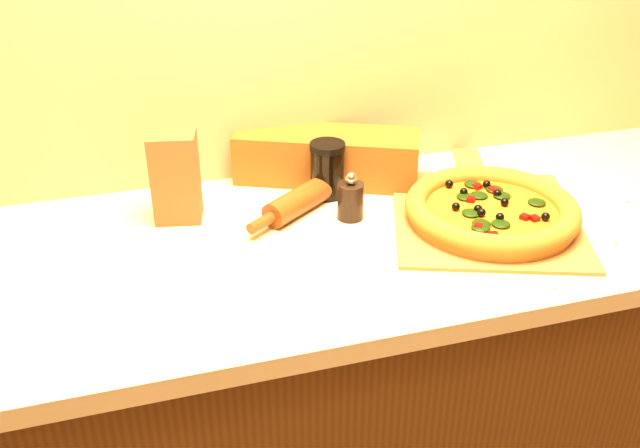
% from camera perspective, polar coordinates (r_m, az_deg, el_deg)
% --- Properties ---
extents(cabinet, '(2.80, 0.65, 0.86)m').
position_cam_1_polar(cabinet, '(1.72, 0.30, -14.70)').
color(cabinet, '#4A2A10').
rests_on(cabinet, ground).
extents(countertop, '(2.84, 0.68, 0.04)m').
position_cam_1_polar(countertop, '(1.44, 0.34, -1.72)').
color(countertop, beige).
rests_on(countertop, cabinet).
extents(pizza_peel, '(0.50, 0.61, 0.01)m').
position_cam_1_polar(pizza_peel, '(1.55, 12.99, 0.83)').
color(pizza_peel, brown).
rests_on(pizza_peel, countertop).
extents(pizza, '(0.36, 0.36, 0.05)m').
position_cam_1_polar(pizza, '(1.51, 13.55, 1.09)').
color(pizza, '#B6722D').
rests_on(pizza, pizza_peel).
extents(pepper_grinder, '(0.06, 0.06, 0.11)m').
position_cam_1_polar(pepper_grinder, '(1.49, 2.46, 1.97)').
color(pepper_grinder, black).
rests_on(pepper_grinder, countertop).
extents(rolling_pin, '(0.34, 0.26, 0.06)m').
position_cam_1_polar(rolling_pin, '(1.55, -0.52, 2.53)').
color(rolling_pin, '#5E2B10').
rests_on(rolling_pin, countertop).
extents(bread_bag, '(0.44, 0.30, 0.12)m').
position_cam_1_polar(bread_bag, '(1.65, 0.56, 5.45)').
color(bread_bag, brown).
rests_on(bread_bag, countertop).
extents(paper_bag, '(0.11, 0.09, 0.19)m').
position_cam_1_polar(paper_bag, '(1.49, -11.49, 3.70)').
color(paper_bag, brown).
rests_on(paper_bag, countertop).
extents(dark_jar, '(0.08, 0.08, 0.13)m').
position_cam_1_polar(dark_jar, '(1.57, 0.59, 4.39)').
color(dark_jar, black).
rests_on(dark_jar, countertop).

